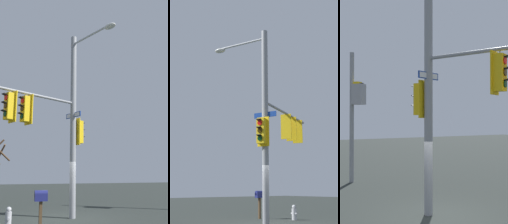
# 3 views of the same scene
# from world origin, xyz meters

# --- Properties ---
(ground_plane) EXTENTS (80.00, 80.00, 0.00)m
(ground_plane) POSITION_xyz_m (0.00, 0.00, 0.00)
(ground_plane) COLOR #292F2B
(main_signal_pole_assembly) EXTENTS (3.20, 6.10, 8.88)m
(main_signal_pole_assembly) POSITION_xyz_m (0.40, -0.55, 4.68)
(main_signal_pole_assembly) COLOR gray
(main_signal_pole_assembly) RESTS_ON ground
(secondary_pole_assembly) EXTENTS (0.74, 0.81, 6.65)m
(secondary_pole_assembly) POSITION_xyz_m (-0.50, 7.21, 4.00)
(secondary_pole_assembly) COLOR gray
(secondary_pole_assembly) RESTS_ON ground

